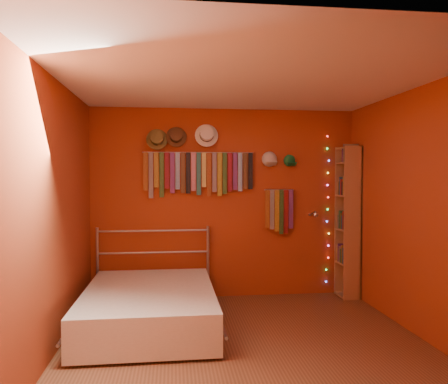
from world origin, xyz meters
name	(u,v)px	position (x,y,z in m)	size (l,w,h in m)	color
ground	(247,346)	(0.00, 0.00, 0.00)	(3.50, 3.50, 0.00)	brown
back_wall	(225,203)	(0.00, 1.75, 1.25)	(3.50, 0.02, 2.50)	maroon
right_wall	(423,213)	(1.75, 0.00, 1.25)	(0.02, 3.50, 2.50)	maroon
left_wall	(53,216)	(-1.75, 0.00, 1.25)	(0.02, 3.50, 2.50)	maroon
ceiling	(247,80)	(0.00, 0.00, 2.50)	(3.50, 3.50, 0.02)	white
tie_rack	(198,171)	(-0.36, 1.68, 1.67)	(1.45, 0.03, 0.60)	#A7A7AB
small_tie_rack	(279,209)	(0.73, 1.68, 1.16)	(0.40, 0.03, 0.60)	#A7A7AB
fedora_olive	(157,139)	(-0.89, 1.66, 2.09)	(0.28, 0.15, 0.27)	brown
fedora_brown	(176,136)	(-0.64, 1.66, 2.13)	(0.27, 0.15, 0.26)	#4E321C
fedora_white	(207,135)	(-0.25, 1.65, 2.15)	(0.30, 0.16, 0.30)	white
cap_white	(269,159)	(0.59, 1.70, 1.83)	(0.19, 0.24, 0.19)	beige
cap_green	(290,161)	(0.87, 1.70, 1.82)	(0.17, 0.21, 0.17)	#197033
fairy_lights	(328,209)	(1.41, 1.71, 1.16)	(0.06, 0.02, 2.01)	#FF3333
reading_lamp	(315,215)	(1.16, 1.52, 1.10)	(0.07, 0.30, 0.09)	#A7A7AB
bookshelf	(351,221)	(1.66, 1.53, 1.02)	(0.25, 0.34, 2.00)	#B0744F
bed	(150,306)	(-0.94, 0.65, 0.22)	(1.45, 1.98, 0.96)	#A7A7AB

